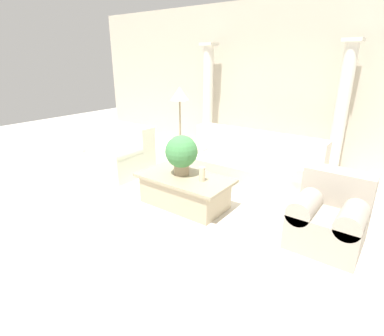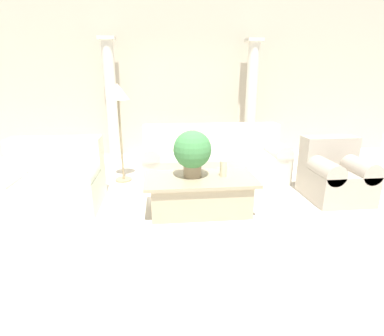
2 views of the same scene
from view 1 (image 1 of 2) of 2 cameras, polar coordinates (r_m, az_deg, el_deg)
The scene contains 11 objects.
ground_plane at distance 4.89m, azimuth 0.30°, elevation -4.80°, with size 16.00×16.00×0.00m, color silver.
wall_back at distance 6.82m, azimuth 14.40°, elevation 15.68°, with size 10.00×0.06×3.20m.
sofa_long at distance 5.23m, azimuth 10.91°, elevation 0.65°, with size 2.34×0.94×0.88m.
loveseat at distance 5.90m, azimuth -13.90°, elevation 2.79°, with size 1.21×0.94×0.88m.
coffee_table at distance 4.43m, azimuth -1.44°, elevation -4.31°, with size 1.38×0.73×0.45m.
potted_plant at distance 4.33m, azimuth -2.02°, elevation 2.91°, with size 0.47×0.47×0.59m.
pillar_candle at distance 4.16m, azimuth 1.93°, elevation -1.17°, with size 0.08×0.08×0.20m.
floor_lamp at distance 5.79m, azimuth -2.35°, elevation 12.73°, with size 0.36×0.36×1.57m.
column_left at distance 7.15m, azimuth 3.04°, elevation 13.37°, with size 0.32×0.32×2.38m.
column_right at distance 6.07m, azimuth 26.60°, elevation 10.07°, with size 0.32×0.32×2.38m.
armchair at distance 3.87m, azimuth 24.79°, elevation -8.07°, with size 0.77×0.82×0.84m.
Camera 1 is at (2.62, -3.58, 2.07)m, focal length 28.00 mm.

